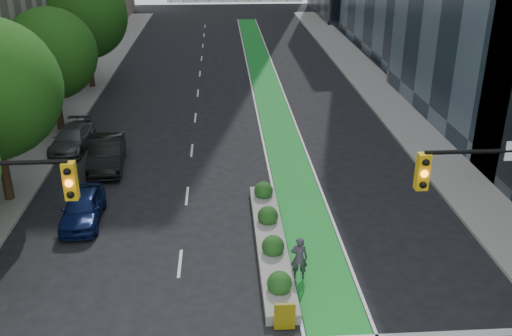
{
  "coord_description": "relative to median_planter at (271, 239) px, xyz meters",
  "views": [
    {
      "loc": [
        -0.71,
        -13.28,
        12.55
      ],
      "look_at": [
        0.68,
        8.39,
        3.0
      ],
      "focal_mm": 40.0,
      "sensor_mm": 36.0,
      "label": 1
    }
  ],
  "objects": [
    {
      "name": "parked_car_left_mid",
      "position": [
        -8.2,
        8.82,
        0.45
      ],
      "size": [
        2.15,
        5.09,
        1.63
      ],
      "primitive_type": "imported",
      "rotation": [
        0.0,
        0.0,
        0.09
      ],
      "color": "black",
      "rests_on": "ground"
    },
    {
      "name": "bike_lane_paint",
      "position": [
        1.8,
        22.96,
        -0.37
      ],
      "size": [
        2.2,
        70.0,
        0.01
      ],
      "primitive_type": "cube",
      "color": "#198E2B",
      "rests_on": "ground"
    },
    {
      "name": "cyclist",
      "position": [
        0.87,
        -2.28,
        0.5
      ],
      "size": [
        0.7,
        0.52,
        1.75
      ],
      "primitive_type": "imported",
      "rotation": [
        0.0,
        0.0,
        2.98
      ],
      "color": "#3E3944",
      "rests_on": "ground"
    },
    {
      "name": "tree_far",
      "position": [
        -12.2,
        24.96,
        5.32
      ],
      "size": [
        6.6,
        6.6,
        9.0
      ],
      "color": "black",
      "rests_on": "ground"
    },
    {
      "name": "sidewalk_right",
      "position": [
        10.6,
        17.96,
        -0.3
      ],
      "size": [
        3.6,
        90.0,
        0.15
      ],
      "primitive_type": "cube",
      "color": "gray",
      "rests_on": "ground"
    },
    {
      "name": "tree_midfar",
      "position": [
        -12.2,
        14.96,
        4.57
      ],
      "size": [
        5.6,
        5.6,
        7.76
      ],
      "color": "black",
      "rests_on": "ground"
    },
    {
      "name": "parked_car_left_far",
      "position": [
        -10.7,
        11.63,
        0.3
      ],
      "size": [
        2.18,
        4.76,
        1.35
      ],
      "primitive_type": "imported",
      "rotation": [
        0.0,
        0.0,
        -0.06
      ],
      "color": "#4F5153",
      "rests_on": "ground"
    },
    {
      "name": "median_planter",
      "position": [
        0.0,
        0.0,
        0.0
      ],
      "size": [
        1.2,
        10.26,
        1.1
      ],
      "color": "gray",
      "rests_on": "ground"
    },
    {
      "name": "sidewalk_left",
      "position": [
        -13.0,
        17.96,
        -0.3
      ],
      "size": [
        3.6,
        90.0,
        0.15
      ],
      "primitive_type": "cube",
      "color": "gray",
      "rests_on": "ground"
    },
    {
      "name": "parked_car_left_near",
      "position": [
        -8.2,
        2.67,
        0.33
      ],
      "size": [
        1.82,
        4.17,
        1.4
      ],
      "primitive_type": "imported",
      "rotation": [
        0.0,
        0.0,
        0.04
      ],
      "color": "#0C1848",
      "rests_on": "ground"
    }
  ]
}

